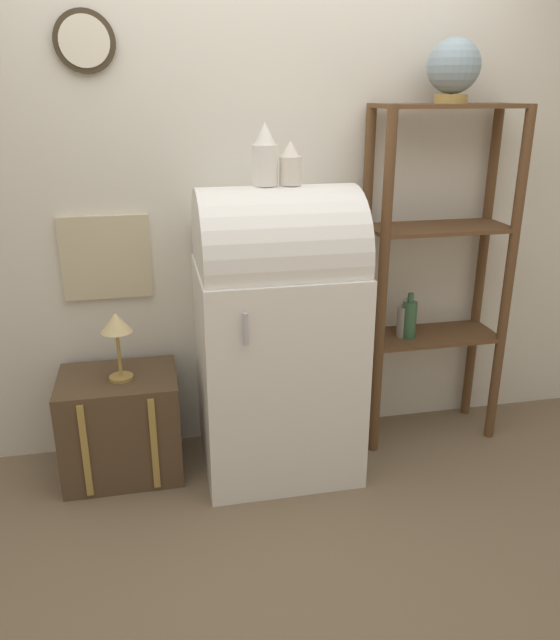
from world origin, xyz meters
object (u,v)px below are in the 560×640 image
object	(u,v)px
vase_left	(265,156)
desk_lamp	(117,329)
refrigerator	(277,330)
suitcase_trunk	(121,425)
vase_center	(290,165)
globe	(454,68)

from	to	relation	value
vase_left	desk_lamp	xyz separation A→B (m)	(-0.69, 0.03, -0.75)
vase_left	refrigerator	bearing A→B (deg)	-15.94
suitcase_trunk	desk_lamp	size ratio (longest dim) A/B	1.69
suitcase_trunk	vase_center	world-z (taller)	vase_center
vase_left	desk_lamp	distance (m)	1.01
globe	vase_left	size ratio (longest dim) A/B	1.06
suitcase_trunk	vase_center	xyz separation A→B (m)	(0.82, -0.06, 1.22)
refrigerator	suitcase_trunk	world-z (taller)	refrigerator
vase_left	vase_center	distance (m)	0.12
vase_left	vase_center	xyz separation A→B (m)	(0.11, -0.01, -0.04)
globe	desk_lamp	bearing A→B (deg)	-176.73
globe	vase_center	bearing A→B (deg)	-171.14
suitcase_trunk	vase_left	xyz separation A→B (m)	(0.71, -0.05, 1.25)
suitcase_trunk	vase_center	size ratio (longest dim) A/B	2.96
suitcase_trunk	globe	bearing A→B (deg)	2.19
vase_left	vase_center	world-z (taller)	vase_left
refrigerator	globe	world-z (taller)	globe
vase_left	desk_lamp	size ratio (longest dim) A/B	0.81
refrigerator	vase_center	distance (m)	0.76
vase_left	vase_center	size ratio (longest dim) A/B	1.42
desk_lamp	vase_left	bearing A→B (deg)	-2.14
suitcase_trunk	globe	xyz separation A→B (m)	(1.60, 0.06, 1.62)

